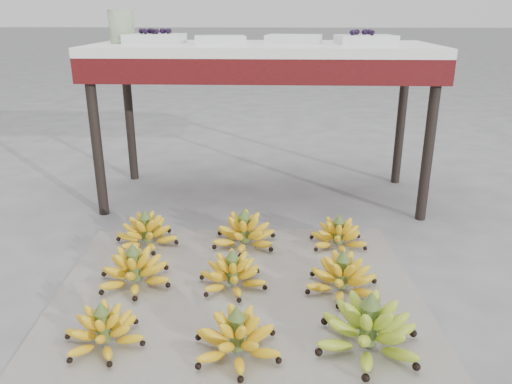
{
  "coord_description": "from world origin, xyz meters",
  "views": [
    {
      "loc": [
        0.18,
        -1.55,
        0.92
      ],
      "look_at": [
        0.1,
        0.31,
        0.25
      ],
      "focal_mm": 35.0,
      "sensor_mm": 36.0,
      "label": 1
    }
  ],
  "objects_px": {
    "bunch_mid_right": "(342,277)",
    "tray_far_left": "(155,38)",
    "bunch_front_right": "(368,330)",
    "bunch_mid_center": "(233,274)",
    "bunch_front_left": "(104,330)",
    "bunch_front_center": "(237,338)",
    "vendor_table": "(263,63)",
    "tray_left": "(220,40)",
    "tray_far_right": "(365,39)",
    "bunch_mid_left": "(134,270)",
    "bunch_back_center": "(244,233)",
    "tray_right": "(294,39)",
    "glass_jar": "(122,26)",
    "bunch_back_left": "(147,233)",
    "bunch_back_right": "(338,235)",
    "newspaper_mat": "(238,292)"
  },
  "relations": [
    {
      "from": "bunch_mid_right",
      "to": "tray_far_left",
      "type": "distance_m",
      "value": 1.47
    },
    {
      "from": "bunch_front_right",
      "to": "bunch_mid_center",
      "type": "distance_m",
      "value": 0.53
    },
    {
      "from": "bunch_front_left",
      "to": "bunch_front_center",
      "type": "distance_m",
      "value": 0.39
    },
    {
      "from": "bunch_mid_right",
      "to": "vendor_table",
      "type": "xyz_separation_m",
      "value": [
        -0.31,
        0.94,
        0.63
      ]
    },
    {
      "from": "tray_left",
      "to": "tray_far_right",
      "type": "xyz_separation_m",
      "value": [
        0.68,
        0.0,
        0.0
      ]
    },
    {
      "from": "bunch_mid_left",
      "to": "bunch_back_center",
      "type": "distance_m",
      "value": 0.49
    },
    {
      "from": "tray_right",
      "to": "bunch_front_center",
      "type": "bearing_deg",
      "value": -97.66
    },
    {
      "from": "tray_right",
      "to": "tray_far_left",
      "type": "bearing_deg",
      "value": 179.89
    },
    {
      "from": "bunch_mid_center",
      "to": "bunch_back_center",
      "type": "bearing_deg",
      "value": 65.96
    },
    {
      "from": "tray_left",
      "to": "glass_jar",
      "type": "height_order",
      "value": "glass_jar"
    },
    {
      "from": "bunch_front_right",
      "to": "vendor_table",
      "type": "height_order",
      "value": "vendor_table"
    },
    {
      "from": "bunch_back_left",
      "to": "bunch_back_right",
      "type": "relative_size",
      "value": 1.05
    },
    {
      "from": "vendor_table",
      "to": "glass_jar",
      "type": "height_order",
      "value": "glass_jar"
    },
    {
      "from": "tray_left",
      "to": "tray_far_right",
      "type": "height_order",
      "value": "tray_far_right"
    },
    {
      "from": "bunch_mid_left",
      "to": "glass_jar",
      "type": "relative_size",
      "value": 2.29
    },
    {
      "from": "newspaper_mat",
      "to": "bunch_front_center",
      "type": "xyz_separation_m",
      "value": [
        0.02,
        -0.33,
        0.06
      ]
    },
    {
      "from": "bunch_back_left",
      "to": "glass_jar",
      "type": "distance_m",
      "value": 1.04
    },
    {
      "from": "tray_far_left",
      "to": "bunch_front_right",
      "type": "bearing_deg",
      "value": -55.94
    },
    {
      "from": "bunch_mid_center",
      "to": "bunch_front_right",
      "type": "bearing_deg",
      "value": -58.85
    },
    {
      "from": "glass_jar",
      "to": "bunch_mid_left",
      "type": "bearing_deg",
      "value": -74.89
    },
    {
      "from": "bunch_front_right",
      "to": "bunch_back_center",
      "type": "bearing_deg",
      "value": 124.17
    },
    {
      "from": "bunch_front_left",
      "to": "bunch_mid_left",
      "type": "relative_size",
      "value": 0.87
    },
    {
      "from": "tray_right",
      "to": "tray_far_right",
      "type": "distance_m",
      "value": 0.33
    },
    {
      "from": "tray_far_left",
      "to": "bunch_front_center",
      "type": "bearing_deg",
      "value": -69.53
    },
    {
      "from": "bunch_mid_left",
      "to": "glass_jar",
      "type": "bearing_deg",
      "value": 80.17
    },
    {
      "from": "bunch_front_left",
      "to": "tray_right",
      "type": "relative_size",
      "value": 1.08
    },
    {
      "from": "bunch_front_left",
      "to": "bunch_mid_left",
      "type": "xyz_separation_m",
      "value": [
        -0.0,
        0.34,
        0.01
      ]
    },
    {
      "from": "bunch_mid_left",
      "to": "bunch_mid_right",
      "type": "xyz_separation_m",
      "value": [
        0.73,
        -0.02,
        -0.0
      ]
    },
    {
      "from": "tray_right",
      "to": "bunch_front_left",
      "type": "bearing_deg",
      "value": -113.68
    },
    {
      "from": "bunch_mid_right",
      "to": "bunch_back_right",
      "type": "height_order",
      "value": "bunch_mid_right"
    },
    {
      "from": "bunch_front_left",
      "to": "tray_right",
      "type": "bearing_deg",
      "value": 87.63
    },
    {
      "from": "bunch_front_center",
      "to": "bunch_front_left",
      "type": "bearing_deg",
      "value": -161.83
    },
    {
      "from": "bunch_mid_left",
      "to": "vendor_table",
      "type": "distance_m",
      "value": 1.19
    },
    {
      "from": "bunch_front_left",
      "to": "bunch_back_left",
      "type": "xyz_separation_m",
      "value": [
        -0.04,
        0.66,
        0.0
      ]
    },
    {
      "from": "vendor_table",
      "to": "tray_left",
      "type": "relative_size",
      "value": 6.29
    },
    {
      "from": "bunch_mid_center",
      "to": "tray_left",
      "type": "distance_m",
      "value": 1.17
    },
    {
      "from": "bunch_back_left",
      "to": "bunch_back_right",
      "type": "height_order",
      "value": "bunch_back_left"
    },
    {
      "from": "bunch_back_center",
      "to": "tray_far_right",
      "type": "bearing_deg",
      "value": 34.89
    },
    {
      "from": "newspaper_mat",
      "to": "bunch_mid_right",
      "type": "height_order",
      "value": "bunch_mid_right"
    },
    {
      "from": "bunch_back_center",
      "to": "tray_right",
      "type": "bearing_deg",
      "value": 59.98
    },
    {
      "from": "bunch_front_left",
      "to": "tray_right",
      "type": "distance_m",
      "value": 1.59
    },
    {
      "from": "bunch_front_right",
      "to": "glass_jar",
      "type": "bearing_deg",
      "value": 131.69
    },
    {
      "from": "bunch_front_center",
      "to": "tray_right",
      "type": "height_order",
      "value": "tray_right"
    },
    {
      "from": "vendor_table",
      "to": "bunch_mid_center",
      "type": "bearing_deg",
      "value": -94.51
    },
    {
      "from": "tray_far_right",
      "to": "bunch_back_center",
      "type": "bearing_deg",
      "value": -133.24
    },
    {
      "from": "bunch_front_right",
      "to": "bunch_mid_left",
      "type": "height_order",
      "value": "bunch_front_right"
    },
    {
      "from": "bunch_mid_left",
      "to": "tray_far_left",
      "type": "distance_m",
      "value": 1.2
    },
    {
      "from": "vendor_table",
      "to": "tray_far_right",
      "type": "relative_size",
      "value": 5.74
    },
    {
      "from": "vendor_table",
      "to": "tray_right",
      "type": "height_order",
      "value": "tray_right"
    },
    {
      "from": "newspaper_mat",
      "to": "bunch_back_center",
      "type": "relative_size",
      "value": 3.91
    }
  ]
}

